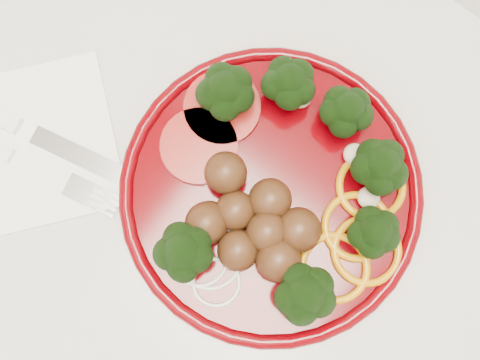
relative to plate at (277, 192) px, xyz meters
The scene contains 4 objects.
counter 0.54m from the plate, behind, with size 2.40×0.60×0.90m.
plate is the anchor object (origin of this frame).
napkin 0.25m from the plate, 153.42° to the right, with size 0.16×0.16×0.00m, color white.
knife 0.27m from the plate, 156.91° to the right, with size 0.22×0.07×0.01m.
Camera 1 is at (0.28, 1.64, 1.48)m, focal length 45.00 mm.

